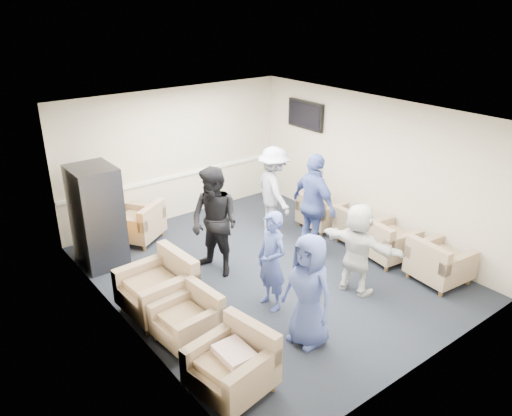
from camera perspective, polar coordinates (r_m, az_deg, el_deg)
floor at (r=8.57m, az=1.33°, el=-7.27°), size 6.00×6.00×0.00m
ceiling at (r=7.58m, az=1.52°, el=10.63°), size 6.00×6.00×0.00m
back_wall at (r=10.35m, az=-9.12°, el=6.04°), size 5.00×0.02×2.70m
front_wall at (r=6.18m, az=19.31°, el=-7.21°), size 5.00×0.02×2.70m
left_wall at (r=6.82m, az=-15.18°, el=-3.71°), size 0.02×6.00×2.70m
right_wall at (r=9.66m, az=13.08°, el=4.48°), size 0.02×6.00×2.70m
chair_rail at (r=10.47m, az=-8.92°, el=3.66°), size 4.98×0.04×0.06m
tv at (r=10.61m, az=5.67°, el=10.53°), size 0.10×1.00×0.58m
armchair_left_near at (r=6.13m, az=-2.45°, el=-17.57°), size 0.97×0.97×0.68m
armchair_left_mid at (r=6.95m, az=-7.53°, el=-12.61°), size 0.82×0.82×0.61m
armchair_left_far at (r=7.54m, az=-10.85°, el=-9.04°), size 0.98×0.98×0.75m
armchair_right_near at (r=8.65m, az=20.03°, el=-6.03°), size 0.89×0.89×0.66m
armchair_right_midnear at (r=9.10m, az=14.62°, el=-3.81°), size 0.92×0.92×0.66m
armchair_right_midfar at (r=9.56m, az=11.70°, el=-2.36°), size 0.78×0.78×0.61m
armchair_right_far at (r=10.09m, az=7.29°, el=-0.66°), size 0.76×0.76×0.61m
armchair_corner at (r=9.73m, az=-13.14°, el=-1.89°), size 1.13×1.13×0.65m
vending_machine at (r=8.88m, az=-17.68°, el=-0.92°), size 0.72×0.84×1.77m
backpack at (r=7.49m, az=-7.45°, el=-10.25°), size 0.30×0.24×0.47m
pillow at (r=6.01m, az=-2.50°, el=-16.37°), size 0.36×0.47×0.13m
person_front_left at (r=6.62m, az=6.04°, el=-9.38°), size 0.57×0.82×1.59m
person_mid_left at (r=7.32m, az=1.81°, el=-6.09°), size 0.39×0.57×1.53m
person_back_left at (r=8.16m, az=-4.75°, el=-1.66°), size 0.92×1.06×1.85m
person_back_right at (r=9.67m, az=2.04°, el=2.03°), size 0.90×1.24×1.73m
person_mid_right at (r=8.86m, az=6.65°, el=0.36°), size 0.55×1.13×1.87m
person_front_right at (r=7.86m, az=11.56°, el=-4.57°), size 0.73×1.44×1.49m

